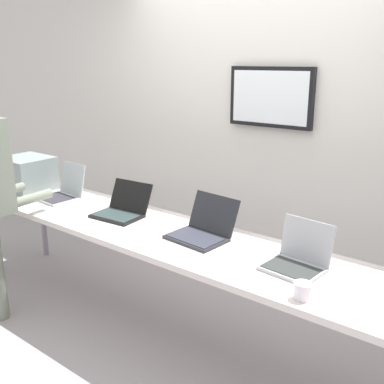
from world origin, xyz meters
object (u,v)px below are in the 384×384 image
laptop_station_3 (298,258)px  laptop_station_0 (63,191)px  laptop_station_2 (203,229)px  coffee_mug (302,291)px  equipment_box (27,173)px  workbench (166,238)px  laptop_station_1 (122,208)px

laptop_station_3 → laptop_station_0: bearing=179.6°
laptop_station_2 → coffee_mug: laptop_station_2 is taller
equipment_box → coffee_mug: size_ratio=4.84×
workbench → laptop_station_3: size_ratio=11.47×
equipment_box → laptop_station_0: (0.47, 0.02, -0.08)m
workbench → laptop_station_2: bearing=18.4°
coffee_mug → laptop_station_3: bearing=118.8°
equipment_box → laptop_station_3: bearing=0.0°
laptop_station_1 → laptop_station_3: 1.39m
laptop_station_0 → laptop_station_2: (1.42, 0.02, -0.00)m
laptop_station_0 → laptop_station_3: (2.09, -0.02, -0.00)m
equipment_box → coffee_mug: bearing=-6.1°
laptop_station_0 → laptop_station_1: bearing=0.1°
workbench → laptop_station_2: (0.25, 0.08, 0.10)m
laptop_station_1 → laptop_station_3: laptop_station_3 is taller
equipment_box → laptop_station_3: equipment_box is taller
laptop_station_3 → coffee_mug: 0.33m
equipment_box → laptop_station_2: bearing=1.3°
laptop_station_2 → laptop_station_3: (0.67, -0.04, 0.00)m
laptop_station_1 → laptop_station_3: (1.39, -0.02, 0.01)m
laptop_station_2 → coffee_mug: (0.83, -0.33, -0.02)m
laptop_station_0 → laptop_station_1: laptop_station_0 is taller
laptop_station_1 → laptop_station_3: size_ratio=1.14×
laptop_station_2 → laptop_station_0: bearing=-179.0°
laptop_station_2 → coffee_mug: size_ratio=4.53×
laptop_station_0 → coffee_mug: laptop_station_0 is taller
equipment_box → laptop_station_0: equipment_box is taller
workbench → laptop_station_3: (0.92, 0.04, 0.10)m
laptop_station_1 → laptop_station_2: laptop_station_2 is taller
laptop_station_0 → equipment_box: bearing=-177.8°
workbench → laptop_station_0: 1.18m
laptop_station_0 → laptop_station_1: size_ratio=0.92×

